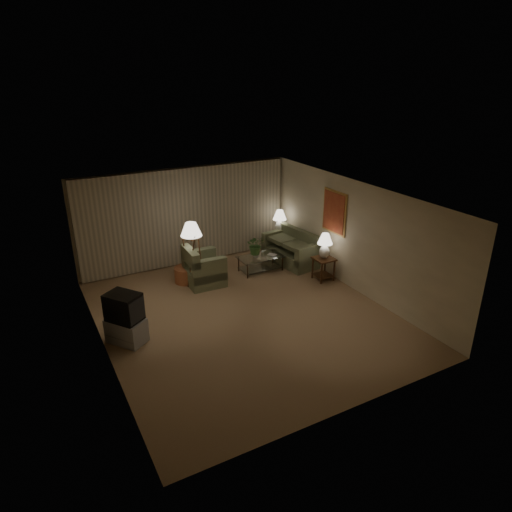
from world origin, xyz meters
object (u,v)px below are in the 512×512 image
Objects in this scene: sofa at (290,250)px; floor_lamp at (192,252)px; table_lamp_far at (280,219)px; vase at (256,255)px; tv_cabinet at (127,330)px; armchair at (204,269)px; side_table_near at (324,265)px; crt_tv at (124,307)px; ottoman at (186,274)px; table_lamp_near at (325,244)px; coffee_table at (261,261)px; side_table_far at (279,239)px.

floor_lamp reaches higher than sofa.
vase is (-1.31, -0.96, -0.51)m from table_lamp_far.
sofa is 5.38m from tv_cabinet.
armchair is 3.07m from side_table_near.
crt_tv reaches higher than vase.
sofa is 3.12× the size of ottoman.
crt_tv reaches higher than side_table_near.
floor_lamp is 0.70m from ottoman.
side_table_near is at bearing 7.13° from table_lamp_near.
side_table_near is 3.55m from ottoman.
table_lamp_near is 3.63m from ottoman.
table_lamp_near is 3.34m from floor_lamp.
coffee_table is (-1.01, -0.10, -0.09)m from sofa.
sofa is 2.93m from floor_lamp.
armchair is 3.12m from table_lamp_near.
coffee_table is 1.97m from floor_lamp.
tv_cabinet is 0.53m from crt_tv.
coffee_table is 4.40m from tv_cabinet.
vase is (-1.31, 1.25, -0.50)m from table_lamp_near.
sofa reaches higher than coffee_table.
table_lamp_far is at bearing 39.54° from coffee_table.
table_lamp_far is 0.86× the size of crt_tv.
crt_tv is (-2.40, -1.74, 0.39)m from armchair.
side_table_far is at bearing 81.96° from tv_cabinet.
table_lamp_near reaches higher than crt_tv.
floor_lamp reaches higher than ottoman.
armchair is 1.69× the size of ottoman.
crt_tv is 0.50× the size of floor_lamp.
tv_cabinet is at bearing -152.57° from side_table_far.
armchair is at bearing 155.83° from table_lamp_near.
sofa is at bearing 5.64° from coffee_table.
table_lamp_near is at bearing -26.43° from ottoman.
crt_tv reaches higher than ottoman.
coffee_table is 2.04m from ottoman.
sofa reaches higher than side_table_near.
sofa is 1.53× the size of coffee_table.
side_table_near is at bearing -90.00° from side_table_far.
table_lamp_near is at bearing -172.87° from side_table_near.
table_lamp_far is 3.34m from ottoman.
tv_cabinet is 4.27m from vase.
floor_lamp reaches higher than side_table_far.
crt_tv is at bearing -174.62° from table_lamp_near.
sofa is 2.29× the size of crt_tv.
side_table_near is 5.24m from crt_tv.
side_table_far reaches higher than vase.
side_table_near and side_table_far have the same top height.
floor_lamp reaches higher than vase.
table_lamp_near is 1.12× the size of ottoman.
table_lamp_far is at bearing 0.00° from side_table_far.
crt_tv is 2.95m from ottoman.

